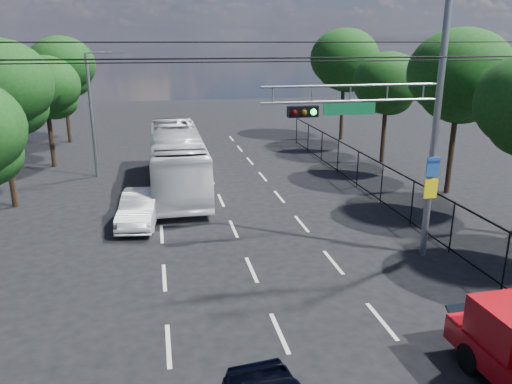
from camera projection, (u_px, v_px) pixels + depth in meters
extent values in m
cube|color=beige|center=(168.00, 345.00, 13.06)|extent=(0.12, 2.00, 0.01)
cube|color=beige|center=(164.00, 277.00, 16.81)|extent=(0.12, 2.00, 0.01)
cube|color=beige|center=(162.00, 234.00, 20.56)|extent=(0.12, 2.00, 0.01)
cube|color=beige|center=(160.00, 204.00, 24.30)|extent=(0.12, 2.00, 0.01)
cube|color=beige|center=(159.00, 182.00, 28.05)|extent=(0.12, 2.00, 0.01)
cube|color=beige|center=(158.00, 165.00, 31.80)|extent=(0.12, 2.00, 0.01)
cube|color=beige|center=(157.00, 152.00, 35.55)|extent=(0.12, 2.00, 0.01)
cube|color=beige|center=(156.00, 141.00, 39.30)|extent=(0.12, 2.00, 0.01)
cube|color=beige|center=(279.00, 333.00, 13.63)|extent=(0.12, 2.00, 0.01)
cube|color=beige|center=(252.00, 269.00, 17.38)|extent=(0.12, 2.00, 0.01)
cube|color=beige|center=(234.00, 229.00, 21.13)|extent=(0.12, 2.00, 0.01)
cube|color=beige|center=(221.00, 200.00, 24.88)|extent=(0.12, 2.00, 0.01)
cube|color=beige|center=(212.00, 179.00, 28.62)|extent=(0.12, 2.00, 0.01)
cube|color=beige|center=(205.00, 163.00, 32.37)|extent=(0.12, 2.00, 0.01)
cube|color=beige|center=(199.00, 150.00, 36.12)|extent=(0.12, 2.00, 0.01)
cube|color=beige|center=(194.00, 140.00, 39.87)|extent=(0.12, 2.00, 0.01)
cube|color=beige|center=(382.00, 321.00, 14.20)|extent=(0.12, 2.00, 0.01)
cube|color=beige|center=(333.00, 262.00, 17.95)|extent=(0.12, 2.00, 0.01)
cube|color=beige|center=(302.00, 224.00, 21.70)|extent=(0.12, 2.00, 0.01)
cube|color=beige|center=(279.00, 197.00, 25.45)|extent=(0.12, 2.00, 0.01)
cube|color=beige|center=(263.00, 177.00, 29.20)|extent=(0.12, 2.00, 0.01)
cube|color=beige|center=(250.00, 161.00, 32.94)|extent=(0.12, 2.00, 0.01)
cube|color=beige|center=(240.00, 149.00, 36.69)|extent=(0.12, 2.00, 0.01)
cube|color=beige|center=(231.00, 139.00, 40.44)|extent=(0.12, 2.00, 0.01)
cylinder|color=slate|center=(436.00, 128.00, 17.23)|extent=(0.24, 0.24, 9.50)
cylinder|color=slate|center=(354.00, 86.00, 16.20)|extent=(6.20, 0.08, 0.08)
cylinder|color=slate|center=(353.00, 101.00, 16.35)|extent=(6.20, 0.08, 0.08)
cube|color=black|center=(303.00, 112.00, 16.11)|extent=(1.00, 0.28, 0.35)
sphere|color=#3F0505|center=(294.00, 113.00, 15.91)|extent=(0.20, 0.20, 0.20)
sphere|color=#4C3805|center=(304.00, 112.00, 15.97)|extent=(0.20, 0.20, 0.20)
sphere|color=#0CE533|center=(314.00, 112.00, 16.03)|extent=(0.20, 0.20, 0.20)
cube|color=#0E6234|center=(349.00, 109.00, 16.40)|extent=(1.80, 0.05, 0.40)
cube|color=#21519E|center=(433.00, 167.00, 17.49)|extent=(0.50, 0.04, 0.70)
cube|color=#FFF00D|center=(431.00, 189.00, 17.72)|extent=(0.50, 0.04, 0.70)
cylinder|color=slate|center=(423.00, 92.00, 16.75)|extent=(0.05, 0.05, 0.50)
cylinder|color=slate|center=(387.00, 93.00, 16.50)|extent=(0.05, 0.05, 0.50)
cylinder|color=slate|center=(350.00, 93.00, 16.25)|extent=(0.05, 0.05, 0.50)
cylinder|color=slate|center=(312.00, 94.00, 16.01)|extent=(0.05, 0.05, 0.50)
cylinder|color=slate|center=(273.00, 95.00, 15.76)|extent=(0.05, 0.05, 0.50)
cylinder|color=slate|center=(92.00, 117.00, 28.24)|extent=(0.18, 0.18, 7.00)
cylinder|color=slate|center=(101.00, 53.00, 27.37)|extent=(1.60, 0.09, 0.09)
cube|color=slate|center=(118.00, 53.00, 27.54)|extent=(0.60, 0.22, 0.15)
cylinder|color=black|center=(265.00, 58.00, 13.40)|extent=(22.00, 0.04, 0.04)
cylinder|color=black|center=(242.00, 42.00, 16.56)|extent=(22.00, 0.04, 0.04)
cylinder|color=black|center=(235.00, 62.00, 18.17)|extent=(22.00, 0.04, 0.04)
cube|color=black|center=(403.00, 175.00, 22.01)|extent=(0.04, 34.00, 0.06)
cube|color=black|center=(400.00, 214.00, 22.53)|extent=(0.04, 34.00, 0.06)
cylinder|color=black|center=(506.00, 261.00, 15.72)|extent=(0.06, 0.06, 2.00)
cylinder|color=black|center=(452.00, 227.00, 18.53)|extent=(0.06, 0.06, 2.00)
cylinder|color=black|center=(412.00, 203.00, 21.35)|extent=(0.06, 0.06, 2.00)
cylinder|color=black|center=(382.00, 184.00, 24.16)|extent=(0.06, 0.06, 2.00)
cylinder|color=black|center=(358.00, 169.00, 26.97)|extent=(0.06, 0.06, 2.00)
cylinder|color=black|center=(338.00, 156.00, 29.78)|extent=(0.06, 0.06, 2.00)
cylinder|color=black|center=(322.00, 146.00, 32.59)|extent=(0.06, 0.06, 2.00)
cylinder|color=black|center=(308.00, 138.00, 35.40)|extent=(0.06, 0.06, 2.00)
cylinder|color=black|center=(297.00, 131.00, 38.21)|extent=(0.06, 0.06, 2.00)
cylinder|color=black|center=(452.00, 148.00, 25.49)|extent=(0.28, 0.28, 4.76)
ellipsoid|color=black|center=(460.00, 73.00, 24.40)|extent=(5.10, 5.10, 4.33)
ellipsoid|color=black|center=(461.00, 97.00, 25.10)|extent=(3.40, 3.40, 2.72)
ellipsoid|color=black|center=(454.00, 95.00, 24.44)|extent=(3.23, 3.23, 2.58)
cylinder|color=black|center=(384.00, 132.00, 32.08)|extent=(0.28, 0.28, 4.03)
ellipsoid|color=black|center=(387.00, 81.00, 31.16)|extent=(4.32, 4.32, 3.67)
ellipsoid|color=black|center=(390.00, 97.00, 31.81)|extent=(2.88, 2.88, 2.30)
ellipsoid|color=black|center=(383.00, 96.00, 31.15)|extent=(2.74, 2.74, 2.19)
cylinder|color=black|center=(342.00, 108.00, 39.49)|extent=(0.28, 0.28, 4.93)
ellipsoid|color=black|center=(345.00, 58.00, 38.35)|extent=(5.28, 5.28, 4.49)
ellipsoid|color=black|center=(347.00, 74.00, 39.07)|extent=(3.52, 3.52, 2.82)
ellipsoid|color=black|center=(341.00, 72.00, 38.41)|extent=(3.34, 3.34, 2.68)
cylinder|color=black|center=(9.00, 161.00, 23.29)|extent=(0.28, 0.28, 4.48)
ellipsoid|color=black|center=(13.00, 109.00, 22.95)|extent=(3.20, 3.20, 2.56)
cylinder|color=black|center=(51.00, 136.00, 30.95)|extent=(0.28, 0.28, 3.92)
ellipsoid|color=black|center=(45.00, 85.00, 30.05)|extent=(4.20, 4.20, 3.57)
ellipsoid|color=black|center=(55.00, 101.00, 30.69)|extent=(2.80, 2.80, 2.24)
ellipsoid|color=black|center=(40.00, 100.00, 30.04)|extent=(2.66, 2.66, 2.13)
cylinder|color=black|center=(67.00, 113.00, 38.31)|extent=(0.28, 0.28, 4.59)
ellipsoid|color=black|center=(62.00, 65.00, 37.25)|extent=(4.92, 4.92, 4.18)
ellipsoid|color=black|center=(70.00, 80.00, 37.95)|extent=(3.28, 3.28, 2.62)
ellipsoid|color=black|center=(58.00, 78.00, 37.29)|extent=(3.12, 3.12, 2.49)
cylinder|color=black|center=(470.00, 358.00, 11.95)|extent=(0.28, 0.73, 0.72)
cube|color=#98080F|center=(485.00, 324.00, 12.70)|extent=(1.92, 0.61, 0.57)
cube|color=black|center=(479.00, 310.00, 12.89)|extent=(1.77, 0.45, 0.32)
imported|color=silver|center=(177.00, 159.00, 26.48)|extent=(2.69, 11.39, 3.17)
imported|color=silver|center=(140.00, 208.00, 21.60)|extent=(2.03, 4.39, 1.39)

